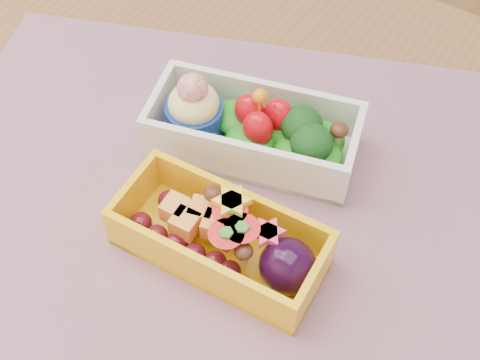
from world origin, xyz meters
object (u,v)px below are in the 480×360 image
Objects in this scene: placemat at (230,206)px; bento_white at (252,130)px; bento_yellow at (224,239)px; table at (220,279)px.

placemat is 2.71× the size of bento_white.
bento_white is at bearing 107.29° from bento_yellow.
bento_yellow reaches higher than table.
placemat is at bearing 114.63° from bento_yellow.
placemat reaches higher than table.
placemat is at bearing 95.88° from table.
bento_yellow reaches higher than placemat.
bento_white is at bearing 104.29° from table.
bento_white reaches higher than table.
bento_yellow is (0.05, -0.11, -0.00)m from bento_white.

